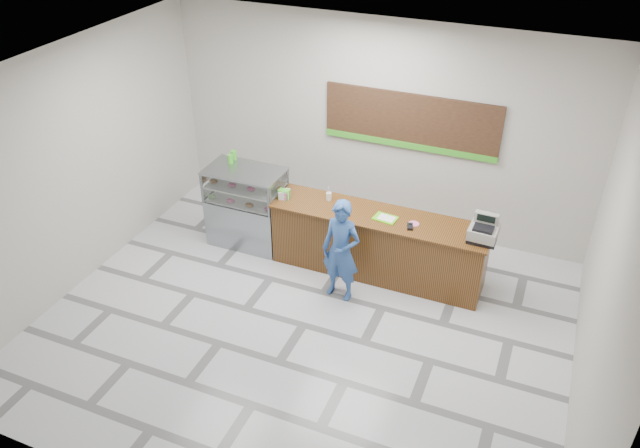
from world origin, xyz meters
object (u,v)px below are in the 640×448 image
at_px(sales_counter, 378,244).
at_px(customer, 341,251).
at_px(display_case, 247,206).
at_px(serving_tray, 385,218).
at_px(cash_register, 484,231).

height_order(sales_counter, customer, customer).
distance_m(display_case, serving_tray, 2.36).
height_order(sales_counter, display_case, display_case).
xyz_separation_m(serving_tray, customer, (-0.43, -0.67, -0.26)).
distance_m(display_case, customer, 2.04).
bearing_deg(sales_counter, display_case, -180.00).
bearing_deg(serving_tray, display_case, -174.04).
bearing_deg(serving_tray, cash_register, 7.39).
bearing_deg(display_case, customer, -20.79).
relative_size(serving_tray, customer, 0.23).
height_order(cash_register, customer, customer).
bearing_deg(sales_counter, customer, -113.85).
xyz_separation_m(sales_counter, serving_tray, (0.11, -0.05, 0.52)).
xyz_separation_m(sales_counter, cash_register, (1.50, -0.05, 0.65)).
xyz_separation_m(display_case, cash_register, (3.72, -0.05, 0.49)).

